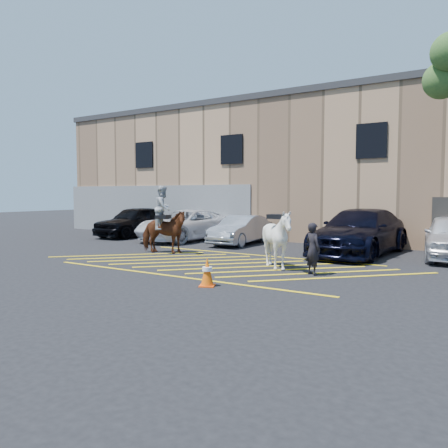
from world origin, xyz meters
The scene contains 11 objects.
ground centered at (0.00, 0.00, 0.00)m, with size 90.00×90.00×0.00m, color black.
car_black_suv centered at (-9.04, 5.15, 0.83)m, with size 1.96×4.86×1.66m, color black.
car_white_pickup centered at (-5.45, 4.99, 0.77)m, with size 2.55×5.52×1.53m, color white.
car_silver_sedan centered at (-2.32, 5.00, 0.67)m, with size 1.41×4.04×1.33m, color #959AA3.
car_blue_suv centered at (3.23, 4.57, 0.87)m, with size 2.44×6.00×1.74m, color black.
handler centered at (3.24, -0.48, 0.75)m, with size 0.55×0.36×1.51m, color black.
warehouse centered at (-0.01, 11.99, 3.65)m, with size 32.42×10.20×7.30m.
hatching_zone centered at (0.00, -0.30, 0.01)m, with size 12.60×5.12×0.01m.
mounted_bay centered at (-3.36, 0.75, 1.07)m, with size 2.17×1.41×2.65m.
saddled_white centered at (1.97, -0.16, 0.92)m, with size 1.56×1.73×1.83m.
traffic_cone centered at (1.55, -3.38, 0.37)m, with size 0.50×0.50×0.73m.
Camera 1 is at (7.71, -12.38, 2.34)m, focal length 35.00 mm.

